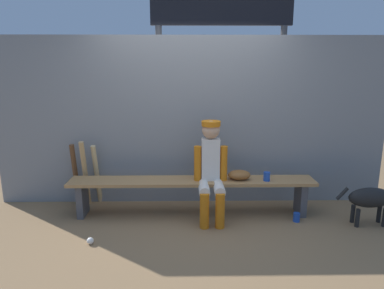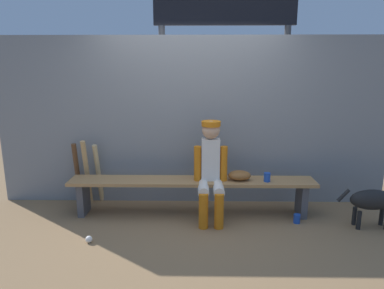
{
  "view_description": "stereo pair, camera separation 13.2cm",
  "coord_description": "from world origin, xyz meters",
  "px_view_note": "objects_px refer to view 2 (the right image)",
  "views": [
    {
      "loc": [
        -0.06,
        -4.13,
        1.86
      ],
      "look_at": [
        0.0,
        0.0,
        0.91
      ],
      "focal_mm": 32.61,
      "sensor_mm": 36.0,
      "label": 1
    },
    {
      "loc": [
        0.07,
        -4.13,
        1.86
      ],
      "look_at": [
        0.0,
        0.0,
        0.91
      ],
      "focal_mm": 32.61,
      "sensor_mm": 36.0,
      "label": 2
    }
  ],
  "objects_px": {
    "baseball_glove": "(239,175)",
    "cup_on_bench": "(267,177)",
    "bat_wood_dark": "(77,174)",
    "dugout_bench": "(192,187)",
    "bat_wood_tan": "(87,173)",
    "bat_wood_natural": "(98,173)",
    "scoreboard": "(229,17)",
    "dog": "(378,200)",
    "baseball": "(89,239)",
    "player_seated": "(211,167)",
    "cup_on_ground": "(297,219)"
  },
  "relations": [
    {
      "from": "baseball_glove",
      "to": "cup_on_bench",
      "type": "distance_m",
      "value": 0.34
    },
    {
      "from": "scoreboard",
      "to": "cup_on_bench",
      "type": "bearing_deg",
      "value": -75.66
    },
    {
      "from": "bat_wood_tan",
      "to": "bat_wood_dark",
      "type": "distance_m",
      "value": 0.16
    },
    {
      "from": "bat_wood_natural",
      "to": "cup_on_bench",
      "type": "height_order",
      "value": "bat_wood_natural"
    },
    {
      "from": "bat_wood_natural",
      "to": "scoreboard",
      "type": "distance_m",
      "value": 3.02
    },
    {
      "from": "baseball",
      "to": "cup_on_ground",
      "type": "distance_m",
      "value": 2.41
    },
    {
      "from": "baseball",
      "to": "player_seated",
      "type": "bearing_deg",
      "value": 25.74
    },
    {
      "from": "baseball_glove",
      "to": "dog",
      "type": "bearing_deg",
      "value": -11.73
    },
    {
      "from": "baseball_glove",
      "to": "bat_wood_dark",
      "type": "xyz_separation_m",
      "value": [
        -2.14,
        0.34,
        -0.1
      ]
    },
    {
      "from": "dugout_bench",
      "to": "baseball",
      "type": "bearing_deg",
      "value": -145.64
    },
    {
      "from": "player_seated",
      "to": "baseball_glove",
      "type": "relative_size",
      "value": 4.3
    },
    {
      "from": "bat_wood_tan",
      "to": "bat_wood_dark",
      "type": "relative_size",
      "value": 1.08
    },
    {
      "from": "player_seated",
      "to": "bat_wood_tan",
      "type": "relative_size",
      "value": 1.31
    },
    {
      "from": "bat_wood_natural",
      "to": "dog",
      "type": "xyz_separation_m",
      "value": [
        3.43,
        -0.69,
        -0.08
      ]
    },
    {
      "from": "bat_wood_natural",
      "to": "scoreboard",
      "type": "xyz_separation_m",
      "value": [
        1.81,
        1.1,
        2.15
      ]
    },
    {
      "from": "bat_wood_dark",
      "to": "player_seated",
      "type": "bearing_deg",
      "value": -14.09
    },
    {
      "from": "bat_wood_dark",
      "to": "dog",
      "type": "height_order",
      "value": "bat_wood_dark"
    },
    {
      "from": "dugout_bench",
      "to": "bat_wood_dark",
      "type": "xyz_separation_m",
      "value": [
        -1.55,
        0.34,
        0.05
      ]
    },
    {
      "from": "baseball_glove",
      "to": "dog",
      "type": "xyz_separation_m",
      "value": [
        1.56,
        -0.32,
        -0.19
      ]
    },
    {
      "from": "baseball_glove",
      "to": "player_seated",
      "type": "bearing_deg",
      "value": -163.1
    },
    {
      "from": "player_seated",
      "to": "cup_on_bench",
      "type": "relative_size",
      "value": 10.94
    },
    {
      "from": "bat_wood_dark",
      "to": "scoreboard",
      "type": "distance_m",
      "value": 3.2
    },
    {
      "from": "dugout_bench",
      "to": "baseball_glove",
      "type": "xyz_separation_m",
      "value": [
        0.59,
        0.0,
        0.15
      ]
    },
    {
      "from": "baseball",
      "to": "bat_wood_dark",
      "type": "bearing_deg",
      "value": 113.12
    },
    {
      "from": "baseball",
      "to": "scoreboard",
      "type": "height_order",
      "value": "scoreboard"
    },
    {
      "from": "dugout_bench",
      "to": "bat_wood_tan",
      "type": "bearing_deg",
      "value": 168.65
    },
    {
      "from": "bat_wood_dark",
      "to": "cup_on_ground",
      "type": "xyz_separation_m",
      "value": [
        2.82,
        -0.57,
        -0.37
      ]
    },
    {
      "from": "bat_wood_natural",
      "to": "bat_wood_dark",
      "type": "distance_m",
      "value": 0.28
    },
    {
      "from": "bat_wood_dark",
      "to": "cup_on_bench",
      "type": "relative_size",
      "value": 7.71
    },
    {
      "from": "scoreboard",
      "to": "bat_wood_dark",
      "type": "bearing_deg",
      "value": -151.66
    },
    {
      "from": "cup_on_ground",
      "to": "dog",
      "type": "height_order",
      "value": "dog"
    },
    {
      "from": "cup_on_bench",
      "to": "scoreboard",
      "type": "bearing_deg",
      "value": 104.34
    },
    {
      "from": "bat_wood_natural",
      "to": "bat_wood_tan",
      "type": "relative_size",
      "value": 0.92
    },
    {
      "from": "cup_on_ground",
      "to": "bat_wood_natural",
      "type": "bearing_deg",
      "value": 166.76
    },
    {
      "from": "dugout_bench",
      "to": "bat_wood_tan",
      "type": "height_order",
      "value": "bat_wood_tan"
    },
    {
      "from": "baseball_glove",
      "to": "baseball",
      "type": "relative_size",
      "value": 3.78
    },
    {
      "from": "bat_wood_dark",
      "to": "cup_on_bench",
      "type": "xyz_separation_m",
      "value": [
        2.47,
        -0.39,
        0.09
      ]
    },
    {
      "from": "scoreboard",
      "to": "bat_wood_tan",
      "type": "bearing_deg",
      "value": -148.64
    },
    {
      "from": "dugout_bench",
      "to": "scoreboard",
      "type": "height_order",
      "value": "scoreboard"
    },
    {
      "from": "dugout_bench",
      "to": "cup_on_ground",
      "type": "xyz_separation_m",
      "value": [
        1.27,
        -0.23,
        -0.32
      ]
    },
    {
      "from": "bat_wood_tan",
      "to": "cup_on_bench",
      "type": "height_order",
      "value": "bat_wood_tan"
    },
    {
      "from": "player_seated",
      "to": "bat_wood_dark",
      "type": "distance_m",
      "value": 1.85
    },
    {
      "from": "player_seated",
      "to": "bat_wood_natural",
      "type": "xyz_separation_m",
      "value": [
        -1.51,
        0.48,
        -0.23
      ]
    },
    {
      "from": "baseball_glove",
      "to": "bat_wood_dark",
      "type": "height_order",
      "value": "bat_wood_dark"
    },
    {
      "from": "player_seated",
      "to": "scoreboard",
      "type": "relative_size",
      "value": 0.33
    },
    {
      "from": "baseball_glove",
      "to": "bat_wood_natural",
      "type": "distance_m",
      "value": 1.9
    },
    {
      "from": "cup_on_ground",
      "to": "dugout_bench",
      "type": "bearing_deg",
      "value": 169.61
    },
    {
      "from": "dugout_bench",
      "to": "bat_wood_natural",
      "type": "bearing_deg",
      "value": 164.01
    },
    {
      "from": "baseball",
      "to": "dog",
      "type": "distance_m",
      "value": 3.28
    },
    {
      "from": "player_seated",
      "to": "dog",
      "type": "xyz_separation_m",
      "value": [
        1.92,
        -0.21,
        -0.32
      ]
    }
  ]
}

